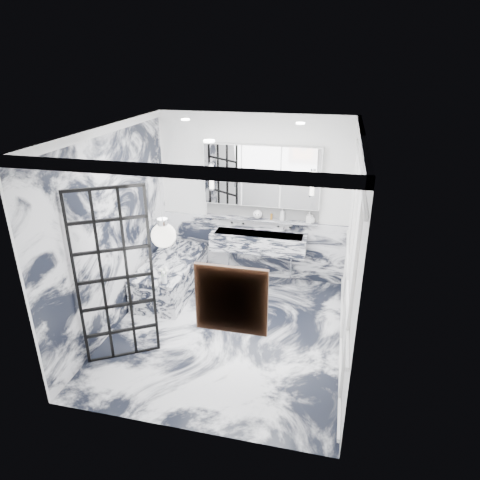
% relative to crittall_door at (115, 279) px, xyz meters
% --- Properties ---
extents(floor, '(3.60, 3.60, 0.00)m').
position_rel_crittall_door_xyz_m(floor, '(1.16, 0.82, -1.13)').
color(floor, silver).
rests_on(floor, ground).
extents(ceiling, '(3.60, 3.60, 0.00)m').
position_rel_crittall_door_xyz_m(ceiling, '(1.16, 0.82, 1.67)').
color(ceiling, white).
rests_on(ceiling, wall_back).
extents(wall_back, '(3.60, 0.00, 3.60)m').
position_rel_crittall_door_xyz_m(wall_back, '(1.16, 2.62, 0.27)').
color(wall_back, white).
rests_on(wall_back, floor).
extents(wall_front, '(3.60, 0.00, 3.60)m').
position_rel_crittall_door_xyz_m(wall_front, '(1.16, -0.98, 0.27)').
color(wall_front, white).
rests_on(wall_front, floor).
extents(wall_left, '(0.00, 3.60, 3.60)m').
position_rel_crittall_door_xyz_m(wall_left, '(-0.44, 0.82, 0.27)').
color(wall_left, white).
rests_on(wall_left, floor).
extents(wall_right, '(0.00, 3.60, 3.60)m').
position_rel_crittall_door_xyz_m(wall_right, '(2.76, 0.82, 0.27)').
color(wall_right, white).
rests_on(wall_right, floor).
extents(marble_clad_back, '(3.18, 0.05, 1.05)m').
position_rel_crittall_door_xyz_m(marble_clad_back, '(1.16, 2.60, -0.60)').
color(marble_clad_back, silver).
rests_on(marble_clad_back, floor).
extents(marble_clad_left, '(0.02, 3.56, 2.68)m').
position_rel_crittall_door_xyz_m(marble_clad_left, '(-0.42, 0.82, 0.21)').
color(marble_clad_left, silver).
rests_on(marble_clad_left, floor).
extents(panel_molding, '(0.03, 3.40, 2.30)m').
position_rel_crittall_door_xyz_m(panel_molding, '(2.74, 0.82, 0.17)').
color(panel_molding, white).
rests_on(panel_molding, floor).
extents(soap_bottle_a, '(0.10, 0.10, 0.22)m').
position_rel_crittall_door_xyz_m(soap_bottle_a, '(1.67, 2.53, 0.07)').
color(soap_bottle_a, '#8C5919').
rests_on(soap_bottle_a, ledge).
extents(soap_bottle_b, '(0.10, 0.10, 0.19)m').
position_rel_crittall_door_xyz_m(soap_bottle_b, '(2.12, 2.53, 0.05)').
color(soap_bottle_b, '#4C4C51').
rests_on(soap_bottle_b, ledge).
extents(soap_bottle_c, '(0.13, 0.13, 0.14)m').
position_rel_crittall_door_xyz_m(soap_bottle_c, '(2.16, 2.53, 0.03)').
color(soap_bottle_c, silver).
rests_on(soap_bottle_c, ledge).
extents(face_pot, '(0.16, 0.16, 0.16)m').
position_rel_crittall_door_xyz_m(face_pot, '(1.26, 2.53, 0.04)').
color(face_pot, white).
rests_on(face_pot, ledge).
extents(amber_bottle, '(0.04, 0.04, 0.10)m').
position_rel_crittall_door_xyz_m(amber_bottle, '(1.49, 2.53, 0.01)').
color(amber_bottle, '#8C5919').
rests_on(amber_bottle, ledge).
extents(flower_vase, '(0.08, 0.08, 0.12)m').
position_rel_crittall_door_xyz_m(flower_vase, '(0.18, 1.01, -0.52)').
color(flower_vase, silver).
rests_on(flower_vase, bathtub).
extents(crittall_door, '(0.77, 0.49, 2.26)m').
position_rel_crittall_door_xyz_m(crittall_door, '(0.00, 0.00, 0.00)').
color(crittall_door, black).
rests_on(crittall_door, floor).
extents(artwork, '(0.56, 0.05, 0.56)m').
position_rel_crittall_door_xyz_m(artwork, '(1.68, -0.94, 0.49)').
color(artwork, '#BB4113').
rests_on(artwork, wall_front).
extents(pendant_light, '(0.24, 0.24, 0.24)m').
position_rel_crittall_door_xyz_m(pendant_light, '(0.92, -0.56, 0.88)').
color(pendant_light, white).
rests_on(pendant_light, ceiling).
extents(trough_sink, '(1.60, 0.45, 0.30)m').
position_rel_crittall_door_xyz_m(trough_sink, '(1.31, 2.38, -0.40)').
color(trough_sink, silver).
rests_on(trough_sink, wall_back).
extents(ledge, '(1.90, 0.14, 0.04)m').
position_rel_crittall_door_xyz_m(ledge, '(1.31, 2.54, -0.06)').
color(ledge, silver).
rests_on(ledge, wall_back).
extents(subway_tile, '(1.90, 0.03, 0.23)m').
position_rel_crittall_door_xyz_m(subway_tile, '(1.31, 2.61, 0.08)').
color(subway_tile, white).
rests_on(subway_tile, wall_back).
extents(mirror_cabinet, '(1.90, 0.16, 1.00)m').
position_rel_crittall_door_xyz_m(mirror_cabinet, '(1.31, 2.55, 0.69)').
color(mirror_cabinet, white).
rests_on(mirror_cabinet, wall_back).
extents(sconce_left, '(0.07, 0.07, 0.40)m').
position_rel_crittall_door_xyz_m(sconce_left, '(0.49, 2.45, 0.65)').
color(sconce_left, white).
rests_on(sconce_left, mirror_cabinet).
extents(sconce_right, '(0.07, 0.07, 0.40)m').
position_rel_crittall_door_xyz_m(sconce_right, '(2.13, 2.45, 0.65)').
color(sconce_right, white).
rests_on(sconce_right, mirror_cabinet).
extents(bathtub, '(0.75, 1.65, 0.55)m').
position_rel_crittall_door_xyz_m(bathtub, '(-0.01, 1.72, -0.85)').
color(bathtub, silver).
rests_on(bathtub, floor).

